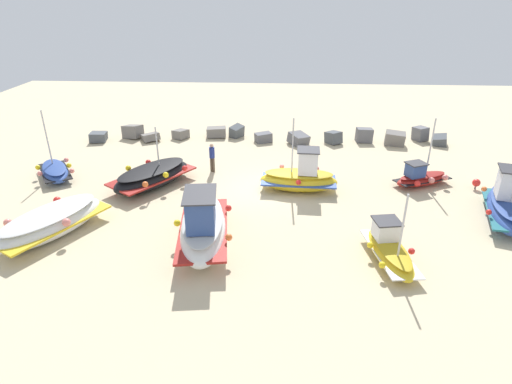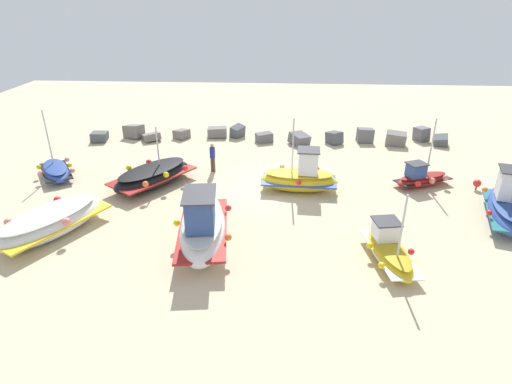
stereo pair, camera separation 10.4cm
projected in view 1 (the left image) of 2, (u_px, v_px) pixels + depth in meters
ground_plane at (266, 188)px, 23.36m from camera, size 58.25×58.25×0.00m
fishing_boat_0 at (389, 249)px, 16.99m from camera, size 1.84×3.87×3.34m
fishing_boat_1 at (300, 178)px, 22.83m from camera, size 4.24×2.14×4.04m
fishing_boat_2 at (421, 177)px, 23.55m from camera, size 3.49×2.38×3.85m
fishing_boat_3 at (51, 222)px, 18.73m from camera, size 4.26×5.57×1.19m
fishing_boat_4 at (203, 226)px, 17.88m from camera, size 2.68×5.65×2.75m
fishing_boat_5 at (152, 176)px, 23.42m from camera, size 4.49×5.23×3.28m
fishing_boat_6 at (55, 171)px, 24.51m from camera, size 3.03×3.56×3.90m
fishing_boat_7 at (507, 205)px, 19.84m from camera, size 3.00×5.02×3.73m
person_walking at (212, 156)px, 25.05m from camera, size 0.32×0.32×1.78m
breakwater_rocks at (267, 136)px, 30.57m from camera, size 25.62×3.00×1.19m
mooring_buoy_0 at (476, 183)px, 23.09m from camera, size 0.42×0.42×0.60m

